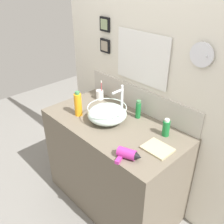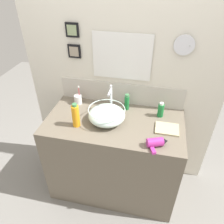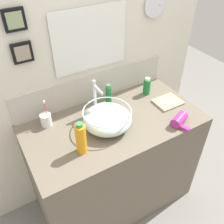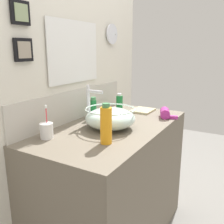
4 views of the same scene
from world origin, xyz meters
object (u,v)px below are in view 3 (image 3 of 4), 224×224
Objects in this scene: shampoo_bottle at (81,139)px; glass_bowl_sink at (107,119)px; hair_drier at (180,119)px; hand_towel at (168,102)px; toothbrush_cup at (46,120)px; lotion_bottle at (147,86)px; faucet at (96,96)px; spray_bottle at (109,94)px.

glass_bowl_sink is at bearing 25.52° from shampoo_bottle.
hair_drier reaches higher than hand_towel.
shampoo_bottle is at bearing -72.53° from toothbrush_cup.
lotion_bottle is (0.01, 0.41, 0.03)m from hair_drier.
lotion_bottle reaches higher than glass_bowl_sink.
faucet is at bearing 163.14° from hand_towel.
faucet reaches higher than hand_towel.
glass_bowl_sink is 0.54m from hand_towel.
toothbrush_cup is 1.19× the size of spray_bottle.
toothbrush_cup is 0.82m from lotion_bottle.
faucet is at bearing 48.58° from shampoo_bottle.
hair_drier is at bearing -8.56° from shampoo_bottle.
glass_bowl_sink is 2.26× the size of lotion_bottle.
faucet reaches higher than glass_bowl_sink.
spray_bottle is (0.50, 0.01, 0.03)m from toothbrush_cup.
faucet is 0.48m from lotion_bottle.
shampoo_bottle is at bearing -138.15° from spray_bottle.
glass_bowl_sink is at bearing 154.01° from hair_drier.
lotion_bottle is at bearing 88.47° from hair_drier.
spray_bottle is (0.14, 0.07, -0.08)m from faucet.
spray_bottle reaches higher than lotion_bottle.
lotion_bottle is at bearing 22.97° from shampoo_bottle.
lotion_bottle reaches higher than hair_drier.
hand_towel is at bearing -30.55° from spray_bottle.
glass_bowl_sink reaches higher than hand_towel.
spray_bottle is 0.46m from hand_towel.
faucet is 0.38m from toothbrush_cup.
lotion_bottle is (0.82, -0.04, 0.02)m from toothbrush_cup.
faucet is 0.61m from hair_drier.
faucet is 1.21× the size of shampoo_bottle.
shampoo_bottle is at bearing -157.03° from lotion_bottle.
lotion_bottle is at bearing 110.12° from hand_towel.
glass_bowl_sink is 0.27m from spray_bottle.
lotion_bottle is at bearing -2.80° from toothbrush_cup.
glass_bowl_sink is 1.81× the size of hair_drier.
shampoo_bottle is (-0.25, -0.12, 0.04)m from glass_bowl_sink.
toothbrush_cup is at bearing -179.38° from spray_bottle.
toothbrush_cup reaches higher than lotion_bottle.
spray_bottle is at bearing 41.85° from shampoo_bottle.
hand_towel is (0.39, -0.23, -0.07)m from spray_bottle.
toothbrush_cup is at bearing 107.47° from shampoo_bottle.
glass_bowl_sink is 0.42m from toothbrush_cup.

